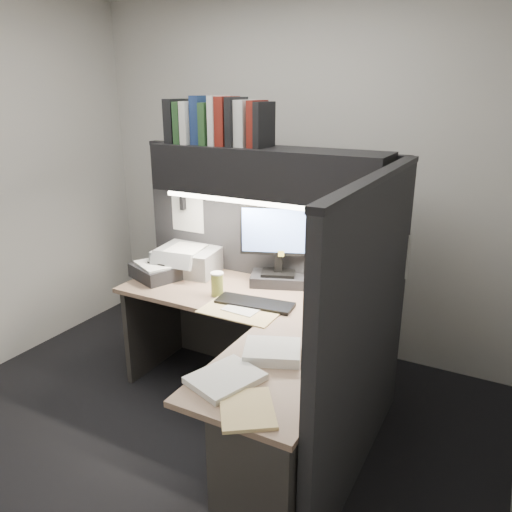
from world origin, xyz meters
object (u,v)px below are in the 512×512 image
object	(u,v)px
monitor	(278,254)
notebook_stack	(156,271)
coffee_cup	(217,285)
overhead_shelf	(266,172)
printer	(189,260)
desk	(250,390)
keyboard	(255,303)
telephone	(350,301)

from	to	relation	value
monitor	notebook_stack	distance (m)	0.88
coffee_cup	notebook_stack	bearing A→B (deg)	173.43
overhead_shelf	coffee_cup	bearing A→B (deg)	-123.20
printer	notebook_stack	xyz separation A→B (m)	(-0.12, -0.23, -0.04)
desk	monitor	xyz separation A→B (m)	(-0.24, 0.82, 0.51)
keyboard	coffee_cup	world-z (taller)	coffee_cup
coffee_cup	notebook_stack	xyz separation A→B (m)	(-0.55, 0.06, -0.02)
coffee_cup	printer	xyz separation A→B (m)	(-0.43, 0.29, 0.01)
desk	telephone	distance (m)	0.81
desk	overhead_shelf	xyz separation A→B (m)	(-0.30, 0.75, 1.06)
desk	telephone	bearing A→B (deg)	64.36
monitor	printer	world-z (taller)	monitor
printer	notebook_stack	bearing A→B (deg)	-126.27
desk	notebook_stack	distance (m)	1.21
printer	desk	bearing A→B (deg)	-47.50
desk	monitor	bearing A→B (deg)	106.03
overhead_shelf	coffee_cup	size ratio (longest dim) A/B	10.59
coffee_cup	overhead_shelf	bearing A→B (deg)	56.80
coffee_cup	notebook_stack	distance (m)	0.55
desk	printer	distance (m)	1.24
desk	keyboard	bearing A→B (deg)	115.54
overhead_shelf	keyboard	xyz separation A→B (m)	(0.09, -0.32, -0.76)
coffee_cup	desk	bearing A→B (deg)	-42.82
keyboard	telephone	bearing A→B (deg)	17.33
monitor	telephone	world-z (taller)	monitor
overhead_shelf	coffee_cup	world-z (taller)	overhead_shelf
telephone	printer	distance (m)	1.25
desk	keyboard	size ratio (longest dim) A/B	3.53
telephone	coffee_cup	distance (m)	0.84
desk	telephone	size ratio (longest dim) A/B	7.48
telephone	notebook_stack	size ratio (longest dim) A/B	0.71
printer	monitor	bearing A→B (deg)	-2.59
monitor	printer	distance (m)	0.70
overhead_shelf	notebook_stack	size ratio (longest dim) A/B	4.81
telephone	monitor	bearing A→B (deg)	162.71
monitor	printer	xyz separation A→B (m)	(-0.69, -0.07, -0.13)
desk	overhead_shelf	size ratio (longest dim) A/B	1.10
desk	keyboard	xyz separation A→B (m)	(-0.21, 0.44, 0.30)
monitor	keyboard	bearing A→B (deg)	-106.83
desk	coffee_cup	bearing A→B (deg)	137.18
keyboard	notebook_stack	distance (m)	0.84
notebook_stack	coffee_cup	bearing A→B (deg)	-6.57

